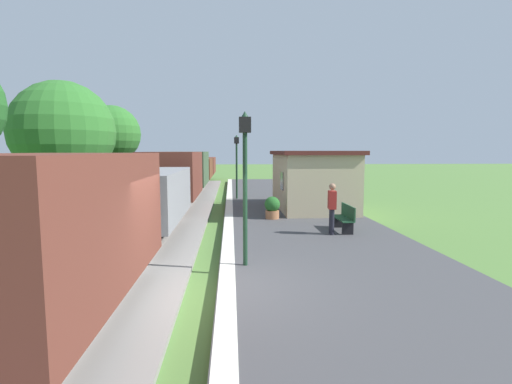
{
  "coord_description": "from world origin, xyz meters",
  "views": [
    {
      "loc": [
        0.5,
        -7.62,
        3.02
      ],
      "look_at": [
        1.26,
        4.0,
        1.77
      ],
      "focal_mm": 26.78,
      "sensor_mm": 36.0,
      "label": 1
    }
  ],
  "objects_px": {
    "freight_train": "(180,177)",
    "person_waiting": "(332,207)",
    "potted_planter": "(272,207)",
    "lamp_post_near": "(245,160)",
    "tree_trackside_far": "(63,132)",
    "lamp_post_far": "(237,155)",
    "tree_field_left": "(112,134)",
    "bench_near_hut": "(345,217)",
    "station_hut": "(312,180)"
  },
  "relations": [
    {
      "from": "tree_trackside_far",
      "to": "lamp_post_far",
      "type": "bearing_deg",
      "value": 33.95
    },
    {
      "from": "freight_train",
      "to": "tree_field_left",
      "type": "bearing_deg",
      "value": 171.61
    },
    {
      "from": "person_waiting",
      "to": "tree_trackside_far",
      "type": "distance_m",
      "value": 11.88
    },
    {
      "from": "freight_train",
      "to": "person_waiting",
      "type": "distance_m",
      "value": 11.5
    },
    {
      "from": "potted_planter",
      "to": "lamp_post_near",
      "type": "distance_m",
      "value": 6.83
    },
    {
      "from": "bench_near_hut",
      "to": "lamp_post_far",
      "type": "distance_m",
      "value": 10.22
    },
    {
      "from": "tree_trackside_far",
      "to": "lamp_post_near",
      "type": "bearing_deg",
      "value": -46.87
    },
    {
      "from": "tree_trackside_far",
      "to": "tree_field_left",
      "type": "height_order",
      "value": "tree_trackside_far"
    },
    {
      "from": "station_hut",
      "to": "lamp_post_far",
      "type": "xyz_separation_m",
      "value": [
        -3.56,
        4.05,
        1.15
      ]
    },
    {
      "from": "freight_train",
      "to": "person_waiting",
      "type": "bearing_deg",
      "value": -57.11
    },
    {
      "from": "person_waiting",
      "to": "lamp_post_near",
      "type": "bearing_deg",
      "value": 53.04
    },
    {
      "from": "person_waiting",
      "to": "lamp_post_near",
      "type": "height_order",
      "value": "lamp_post_near"
    },
    {
      "from": "freight_train",
      "to": "bench_near_hut",
      "type": "relative_size",
      "value": 26.13
    },
    {
      "from": "bench_near_hut",
      "to": "tree_trackside_far",
      "type": "bearing_deg",
      "value": 159.05
    },
    {
      "from": "potted_planter",
      "to": "tree_field_left",
      "type": "xyz_separation_m",
      "value": [
        -8.49,
        7.13,
        3.27
      ]
    },
    {
      "from": "lamp_post_near",
      "to": "tree_field_left",
      "type": "height_order",
      "value": "tree_field_left"
    },
    {
      "from": "lamp_post_far",
      "to": "tree_field_left",
      "type": "bearing_deg",
      "value": 177.0
    },
    {
      "from": "lamp_post_far",
      "to": "person_waiting",
      "type": "bearing_deg",
      "value": -73.04
    },
    {
      "from": "bench_near_hut",
      "to": "tree_field_left",
      "type": "relative_size",
      "value": 0.27
    },
    {
      "from": "potted_planter",
      "to": "person_waiting",
      "type": "bearing_deg",
      "value": -61.89
    },
    {
      "from": "station_hut",
      "to": "potted_planter",
      "type": "xyz_separation_m",
      "value": [
        -2.21,
        -2.71,
        -0.93
      ]
    },
    {
      "from": "freight_train",
      "to": "tree_trackside_far",
      "type": "relative_size",
      "value": 6.53
    },
    {
      "from": "person_waiting",
      "to": "lamp_post_far",
      "type": "relative_size",
      "value": 0.46
    },
    {
      "from": "lamp_post_near",
      "to": "lamp_post_far",
      "type": "xyz_separation_m",
      "value": [
        0.0,
        13.12,
        0.0
      ]
    },
    {
      "from": "freight_train",
      "to": "tree_trackside_far",
      "type": "xyz_separation_m",
      "value": [
        -4.3,
        -4.87,
        2.28
      ]
    },
    {
      "from": "tree_field_left",
      "to": "person_waiting",
      "type": "bearing_deg",
      "value": -45.23
    },
    {
      "from": "bench_near_hut",
      "to": "person_waiting",
      "type": "height_order",
      "value": "person_waiting"
    },
    {
      "from": "lamp_post_near",
      "to": "freight_train",
      "type": "bearing_deg",
      "value": 104.06
    },
    {
      "from": "freight_train",
      "to": "tree_field_left",
      "type": "xyz_separation_m",
      "value": [
        -3.91,
        0.58,
        2.43
      ]
    },
    {
      "from": "person_waiting",
      "to": "tree_field_left",
      "type": "bearing_deg",
      "value": -39.6
    },
    {
      "from": "person_waiting",
      "to": "potted_planter",
      "type": "relative_size",
      "value": 1.87
    },
    {
      "from": "lamp_post_near",
      "to": "person_waiting",
      "type": "bearing_deg",
      "value": 47.41
    },
    {
      "from": "bench_near_hut",
      "to": "person_waiting",
      "type": "bearing_deg",
      "value": -139.23
    },
    {
      "from": "bench_near_hut",
      "to": "potted_planter",
      "type": "bearing_deg",
      "value": 131.06
    },
    {
      "from": "station_hut",
      "to": "tree_trackside_far",
      "type": "xyz_separation_m",
      "value": [
        -11.1,
        -1.02,
        2.18
      ]
    },
    {
      "from": "person_waiting",
      "to": "lamp_post_near",
      "type": "distance_m",
      "value": 4.73
    },
    {
      "from": "bench_near_hut",
      "to": "station_hut",
      "type": "bearing_deg",
      "value": 90.39
    },
    {
      "from": "tree_field_left",
      "to": "lamp_post_far",
      "type": "bearing_deg",
      "value": -3.0
    },
    {
      "from": "station_hut",
      "to": "tree_field_left",
      "type": "height_order",
      "value": "tree_field_left"
    },
    {
      "from": "freight_train",
      "to": "lamp_post_far",
      "type": "height_order",
      "value": "lamp_post_far"
    },
    {
      "from": "bench_near_hut",
      "to": "person_waiting",
      "type": "distance_m",
      "value": 0.91
    },
    {
      "from": "person_waiting",
      "to": "lamp_post_near",
      "type": "relative_size",
      "value": 0.46
    },
    {
      "from": "lamp_post_far",
      "to": "lamp_post_near",
      "type": "bearing_deg",
      "value": -90.0
    },
    {
      "from": "freight_train",
      "to": "lamp_post_near",
      "type": "bearing_deg",
      "value": -75.94
    },
    {
      "from": "tree_trackside_far",
      "to": "tree_field_left",
      "type": "xyz_separation_m",
      "value": [
        0.4,
        5.45,
        0.15
      ]
    },
    {
      "from": "lamp_post_near",
      "to": "tree_field_left",
      "type": "xyz_separation_m",
      "value": [
        -7.14,
        13.5,
        1.19
      ]
    },
    {
      "from": "bench_near_hut",
      "to": "lamp_post_near",
      "type": "bearing_deg",
      "value": -133.59
    },
    {
      "from": "lamp_post_far",
      "to": "tree_trackside_far",
      "type": "bearing_deg",
      "value": -146.05
    },
    {
      "from": "station_hut",
      "to": "lamp_post_near",
      "type": "relative_size",
      "value": 1.57
    },
    {
      "from": "lamp_post_near",
      "to": "lamp_post_far",
      "type": "relative_size",
      "value": 1.0
    }
  ]
}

